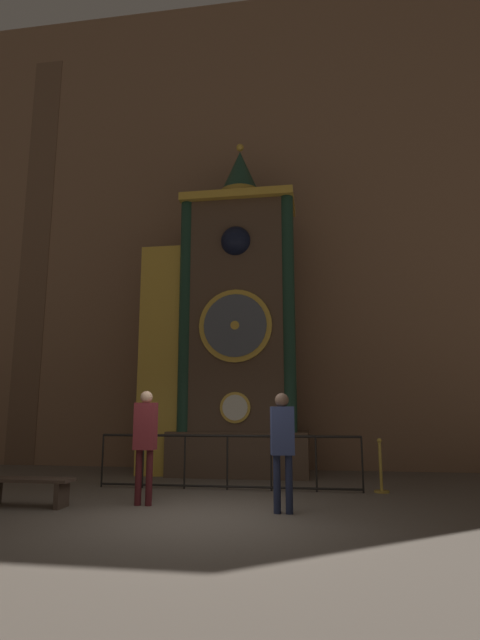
{
  "coord_description": "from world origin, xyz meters",
  "views": [
    {
      "loc": [
        1.71,
        -7.19,
        1.5
      ],
      "look_at": [
        -0.15,
        4.91,
        3.73
      ],
      "focal_mm": 28.0,
      "sensor_mm": 36.0,
      "label": 1
    }
  ],
  "objects": [
    {
      "name": "ground_plane",
      "position": [
        0.0,
        0.0,
        0.0
      ],
      "size": [
        28.0,
        28.0,
        0.0
      ],
      "primitive_type": "plane",
      "color": "brown"
    },
    {
      "name": "cathedral_back_wall",
      "position": [
        -0.09,
        6.29,
        7.02
      ],
      "size": [
        24.0,
        0.32,
        14.06
      ],
      "color": "#846047",
      "rests_on": "ground_plane"
    },
    {
      "name": "clock_tower",
      "position": [
        -0.5,
        4.88,
        3.46
      ],
      "size": [
        4.04,
        1.81,
        8.5
      ],
      "color": "brown",
      "rests_on": "ground_plane"
    },
    {
      "name": "railing_fence",
      "position": [
        -0.05,
        2.65,
        0.58
      ],
      "size": [
        5.15,
        0.05,
        1.04
      ],
      "color": "black",
      "rests_on": "ground_plane"
    },
    {
      "name": "visitor_near",
      "position": [
        -1.1,
        0.86,
        1.09
      ],
      "size": [
        0.35,
        0.24,
        1.82
      ],
      "rotation": [
        0.0,
        0.0,
        -0.07
      ],
      "color": "#461518",
      "rests_on": "ground_plane"
    },
    {
      "name": "visitor_far",
      "position": [
        1.17,
        0.55,
        1.06
      ],
      "size": [
        0.38,
        0.29,
        1.76
      ],
      "rotation": [
        0.0,
        0.0,
        0.21
      ],
      "color": "#1B213A",
      "rests_on": "ground_plane"
    },
    {
      "name": "stanchion_post",
      "position": [
        2.85,
        2.76,
        0.32
      ],
      "size": [
        0.28,
        0.28,
        0.98
      ],
      "color": "#B28E33",
      "rests_on": "ground_plane"
    },
    {
      "name": "visitor_bench",
      "position": [
        -2.88,
        0.46,
        0.32
      ],
      "size": [
        1.47,
        0.4,
        0.44
      ],
      "color": "#423328",
      "rests_on": "ground_plane"
    }
  ]
}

